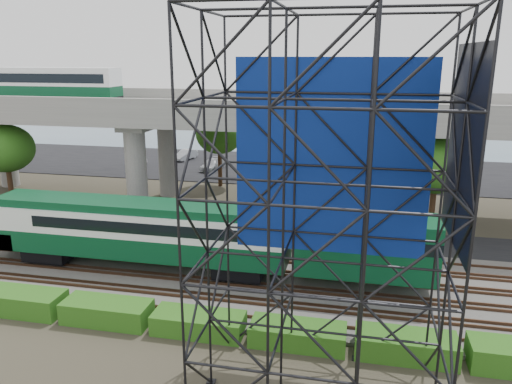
# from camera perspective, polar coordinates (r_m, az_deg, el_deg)

# --- Properties ---
(ground) EXTENTS (140.00, 140.00, 0.00)m
(ground) POSITION_cam_1_polar(r_m,az_deg,el_deg) (30.11, -5.76, -11.31)
(ground) COLOR #474233
(ground) RESTS_ON ground
(ballast_bed) EXTENTS (90.00, 12.00, 0.20)m
(ballast_bed) POSITION_cam_1_polar(r_m,az_deg,el_deg) (31.78, -4.65, -9.58)
(ballast_bed) COLOR slate
(ballast_bed) RESTS_ON ground
(service_road) EXTENTS (90.00, 5.00, 0.08)m
(service_road) POSITION_cam_1_polar(r_m,az_deg,el_deg) (39.40, -1.11, -4.58)
(service_road) COLOR black
(service_road) RESTS_ON ground
(parking_lot) EXTENTS (90.00, 18.00, 0.08)m
(parking_lot) POSITION_cam_1_polar(r_m,az_deg,el_deg) (61.63, 3.87, 2.74)
(parking_lot) COLOR black
(parking_lot) RESTS_ON ground
(harbor_water) EXTENTS (140.00, 40.00, 0.03)m
(harbor_water) POSITION_cam_1_polar(r_m,az_deg,el_deg) (83.08, 6.08, 5.96)
(harbor_water) COLOR #43566E
(harbor_water) RESTS_ON ground
(rail_tracks) EXTENTS (90.00, 9.52, 0.16)m
(rail_tracks) POSITION_cam_1_polar(r_m,az_deg,el_deg) (31.70, -4.66, -9.29)
(rail_tracks) COLOR #472D1E
(rail_tracks) RESTS_ON ballast_bed
(commuter_train) EXTENTS (29.30, 3.06, 4.30)m
(commuter_train) POSITION_cam_1_polar(r_m,az_deg,el_deg) (31.61, -9.69, -4.45)
(commuter_train) COLOR black
(commuter_train) RESTS_ON rail_tracks
(overpass) EXTENTS (80.00, 12.00, 12.40)m
(overpass) POSITION_cam_1_polar(r_m,az_deg,el_deg) (43.03, -1.32, 8.34)
(overpass) COLOR #9E9B93
(overpass) RESTS_ON ground
(scaffold_tower) EXTENTS (9.36, 6.36, 15.00)m
(scaffold_tower) POSITION_cam_1_polar(r_m,az_deg,el_deg) (18.60, 7.76, -3.62)
(scaffold_tower) COLOR black
(scaffold_tower) RESTS_ON ground
(hedge_strip) EXTENTS (34.60, 1.80, 1.20)m
(hedge_strip) POSITION_cam_1_polar(r_m,az_deg,el_deg) (25.97, -6.57, -14.58)
(hedge_strip) COLOR #265513
(hedge_strip) RESTS_ON ground
(trees) EXTENTS (40.94, 16.94, 7.69)m
(trees) POSITION_cam_1_polar(r_m,az_deg,el_deg) (44.45, -5.37, 5.06)
(trees) COLOR #382314
(trees) RESTS_ON ground
(parked_cars) EXTENTS (37.77, 9.63, 1.31)m
(parked_cars) POSITION_cam_1_polar(r_m,az_deg,el_deg) (60.92, 4.90, 3.20)
(parked_cars) COLOR silver
(parked_cars) RESTS_ON parking_lot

